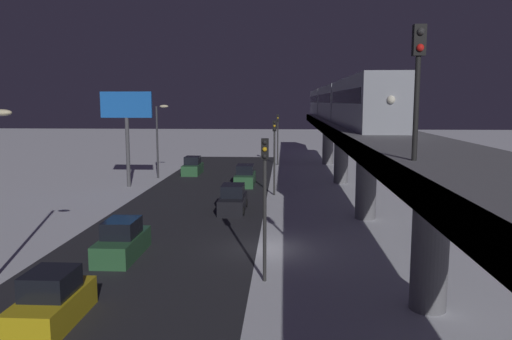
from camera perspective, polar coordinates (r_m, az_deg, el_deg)
name	(u,v)px	position (r m, az deg, el deg)	size (l,w,h in m)	color
ground_plane	(258,249)	(27.78, 0.23, -8.93)	(240.00, 240.00, 0.00)	white
avenue_asphalt	(158,247)	(28.60, -11.06, -8.57)	(11.00, 91.59, 0.01)	#28282D
elevated_railway	(389,152)	(27.26, 14.88, 2.01)	(5.00, 91.59, 6.21)	slate
subway_train	(337,102)	(54.92, 9.17, 7.68)	(2.94, 55.47, 3.40)	#999EA8
rail_signal	(418,69)	(15.83, 17.91, 10.88)	(0.36, 0.41, 4.00)	black
sedan_black	(233,200)	(36.93, -2.64, -3.48)	(1.91, 4.51, 1.97)	black
sedan_yellow	(52,302)	(20.12, -22.16, -13.74)	(1.80, 4.04, 1.97)	gold
sedan_green	(245,177)	(48.32, -1.23, -0.79)	(1.80, 4.77, 1.97)	#2D6038
sedan_green_2	(193,167)	(56.05, -7.21, 0.34)	(1.80, 4.18, 1.97)	#2D6038
sedan_green_3	(122,242)	(27.11, -14.94, -7.86)	(1.80, 4.57, 1.97)	#2D6038
traffic_light_near	(265,189)	(21.95, 1.00, -2.16)	(0.32, 0.44, 6.40)	#2D2D2D
traffic_light_mid	(274,147)	(42.65, 2.10, 2.67)	(0.32, 0.44, 6.40)	#2D2D2D
traffic_light_far	(278,132)	(63.46, 2.49, 4.34)	(0.32, 0.44, 6.40)	#2D2D2D
commercial_billboard	(127,114)	(48.35, -14.47, 6.16)	(4.80, 0.36, 8.90)	#4C4C51
street_lamp_far	(159,132)	(53.28, -10.93, 4.22)	(1.35, 0.44, 7.65)	#38383D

